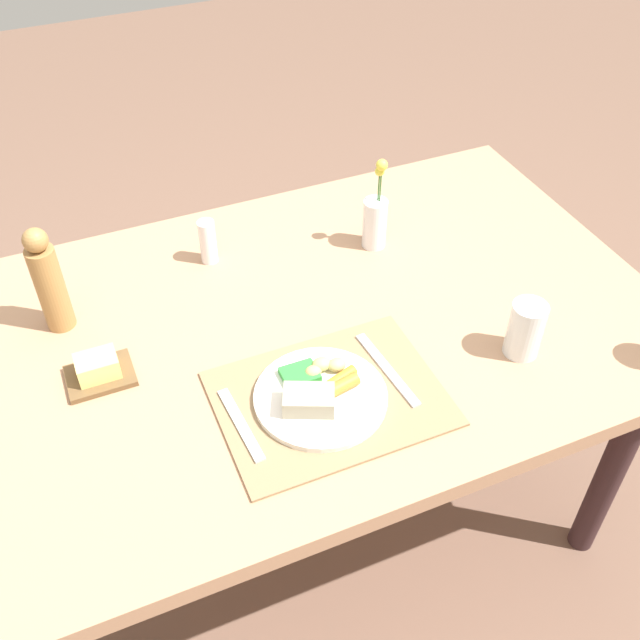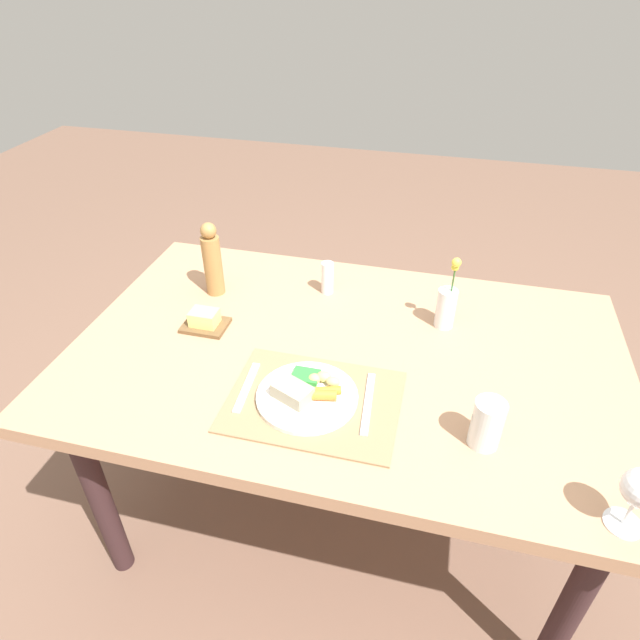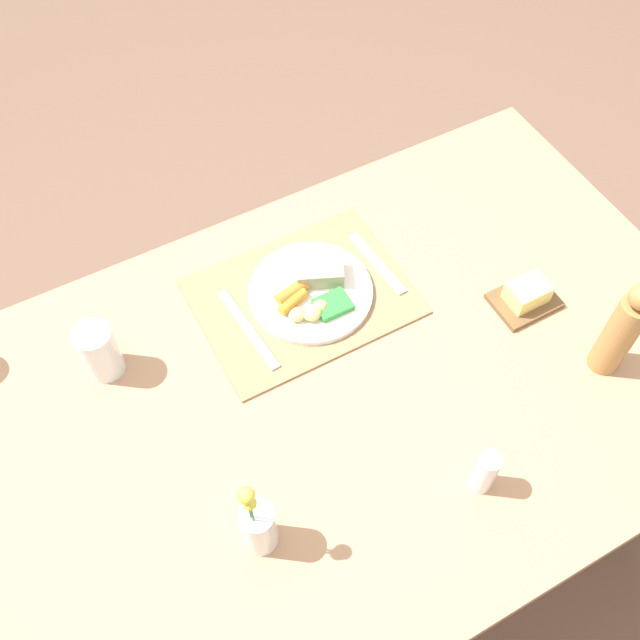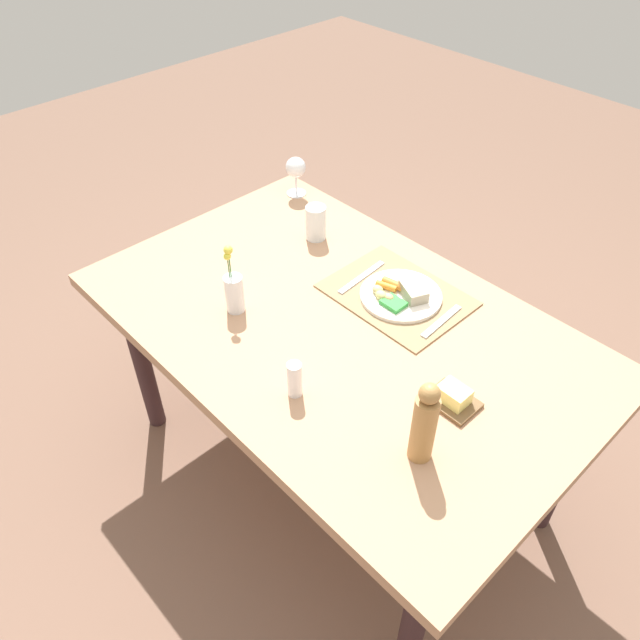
{
  "view_description": "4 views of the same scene",
  "coord_description": "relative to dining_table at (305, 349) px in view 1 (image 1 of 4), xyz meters",
  "views": [
    {
      "loc": [
        -0.42,
        -1.06,
        1.81
      ],
      "look_at": [
        0.02,
        -0.03,
        0.76
      ],
      "focal_mm": 41.11,
      "sensor_mm": 36.0,
      "label": 1
    },
    {
      "loc": [
        0.22,
        -1.16,
        1.69
      ],
      "look_at": [
        -0.07,
        -0.01,
        0.84
      ],
      "focal_mm": 30.1,
      "sensor_mm": 36.0,
      "label": 2
    },
    {
      "loc": [
        0.35,
        0.57,
        1.98
      ],
      "look_at": [
        -0.01,
        -0.09,
        0.85
      ],
      "focal_mm": 41.19,
      "sensor_mm": 36.0,
      "label": 3
    },
    {
      "loc": [
        -0.97,
        0.99,
        1.99
      ],
      "look_at": [
        -0.0,
        0.08,
        0.8
      ],
      "focal_mm": 34.96,
      "sensor_mm": 36.0,
      "label": 4
    }
  ],
  "objects": [
    {
      "name": "salt_shaker",
      "position": [
        -0.12,
        0.28,
        0.13
      ],
      "size": [
        0.04,
        0.04,
        0.11
      ],
      "primitive_type": "cylinder",
      "color": "white",
      "rests_on": "dining_table"
    },
    {
      "name": "knife",
      "position": [
        0.1,
        -0.2,
        0.09
      ],
      "size": [
        0.04,
        0.22,
        0.0
      ],
      "primitive_type": "cube",
      "rotation": [
        0.0,
        0.0,
        0.08
      ],
      "color": "silver",
      "rests_on": "placemat"
    },
    {
      "name": "dining_table",
      "position": [
        0.0,
        0.0,
        0.0
      ],
      "size": [
        1.54,
        0.97,
        0.74
      ],
      "color": "tan",
      "rests_on": "ground_plane"
    },
    {
      "name": "placemat",
      "position": [
        -0.04,
        -0.22,
        0.08
      ],
      "size": [
        0.43,
        0.32,
        0.01
      ],
      "primitive_type": "cube",
      "color": "#927551",
      "rests_on": "dining_table"
    },
    {
      "name": "flower_vase",
      "position": [
        0.26,
        0.19,
        0.15
      ],
      "size": [
        0.06,
        0.06,
        0.23
      ],
      "color": "silver",
      "rests_on": "dining_table"
    },
    {
      "name": "ground_plane",
      "position": [
        0.0,
        0.0,
        -0.66
      ],
      "size": [
        8.0,
        8.0,
        0.0
      ],
      "primitive_type": "plane",
      "color": "brown"
    },
    {
      "name": "dinner_plate",
      "position": [
        -0.06,
        -0.21,
        0.1
      ],
      "size": [
        0.26,
        0.26,
        0.05
      ],
      "color": "white",
      "rests_on": "placemat"
    },
    {
      "name": "fork",
      "position": [
        -0.22,
        -0.22,
        0.09
      ],
      "size": [
        0.03,
        0.19,
        0.0
      ],
      "primitive_type": "cube",
      "rotation": [
        0.0,
        0.0,
        0.07
      ],
      "color": "silver",
      "rests_on": "placemat"
    },
    {
      "name": "water_tumbler",
      "position": [
        0.37,
        -0.25,
        0.13
      ],
      "size": [
        0.07,
        0.07,
        0.12
      ],
      "color": "silver",
      "rests_on": "dining_table"
    },
    {
      "name": "pepper_mill",
      "position": [
        -0.48,
        0.2,
        0.2
      ],
      "size": [
        0.06,
        0.06,
        0.25
      ],
      "color": "#A67843",
      "rests_on": "dining_table"
    },
    {
      "name": "butter_dish",
      "position": [
        -0.43,
        0.01,
        0.1
      ],
      "size": [
        0.13,
        0.1,
        0.06
      ],
      "color": "brown",
      "rests_on": "dining_table"
    }
  ]
}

